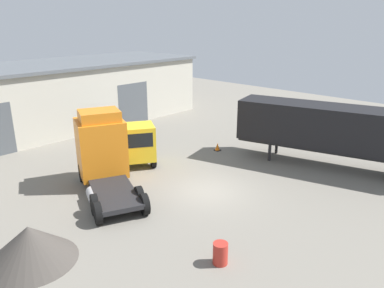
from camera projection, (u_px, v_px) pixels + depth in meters
ground_plane at (208, 191)px, 20.37m from camera, size 60.00×60.00×0.00m
warehouse_building at (44, 97)px, 31.38m from camera, size 27.86×9.08×5.41m
tractor_unit_orange at (103, 152)px, 20.48m from camera, size 4.78×6.74×4.26m
container_trailer_red at (335, 129)px, 22.95m from camera, size 5.39×12.06×3.89m
flatbed_truck_yellow at (133, 141)px, 24.72m from camera, size 6.58×8.56×2.69m
gravel_pile at (30, 244)px, 14.27m from camera, size 3.47×3.47×1.51m
oil_drum at (220, 253)px, 14.22m from camera, size 0.58×0.58×0.88m
traffic_cone at (217, 147)px, 26.61m from camera, size 0.40×0.40×0.55m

